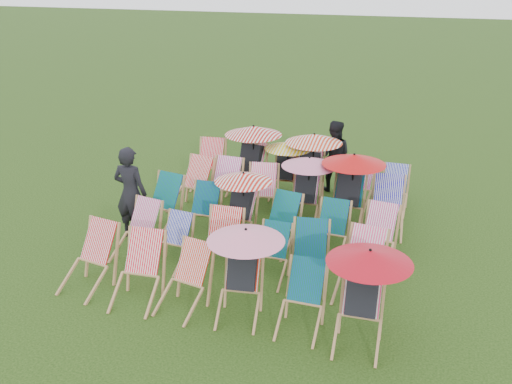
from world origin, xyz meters
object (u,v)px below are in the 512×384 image
(deckchair_29, at_px, (394,190))
(person_rear, at_px, (333,156))
(person_left, at_px, (131,193))
(deckchair_0, at_px, (88,259))
(deckchair_5, at_px, (363,297))

(deckchair_29, relative_size, person_rear, 0.55)
(person_left, bearing_deg, deckchair_0, 99.14)
(deckchair_0, distance_m, deckchair_29, 6.13)
(deckchair_0, height_order, person_left, person_left)
(deckchair_0, bearing_deg, person_left, 107.23)
(deckchair_5, xyz_separation_m, person_rear, (-1.48, 5.31, 0.09))
(deckchair_5, height_order, person_left, person_left)
(person_left, bearing_deg, deckchair_29, -146.56)
(deckchair_5, height_order, person_rear, person_rear)
(person_rear, bearing_deg, deckchair_0, 58.94)
(deckchair_29, distance_m, person_rear, 1.60)
(person_rear, bearing_deg, person_left, 45.85)
(deckchair_29, height_order, person_rear, person_rear)
(deckchair_0, height_order, person_rear, person_rear)
(deckchair_29, bearing_deg, person_rear, 153.08)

